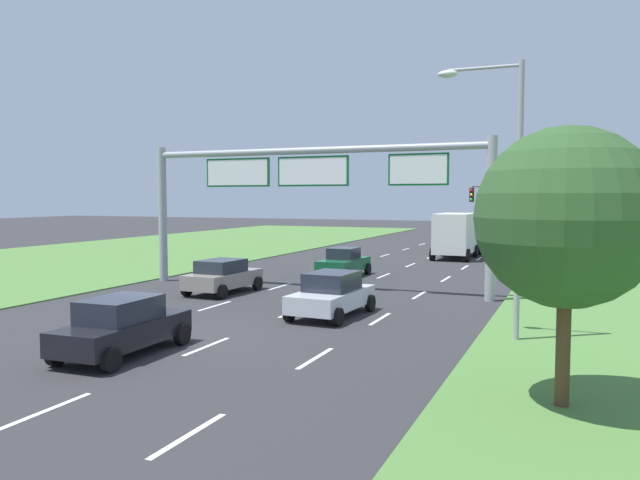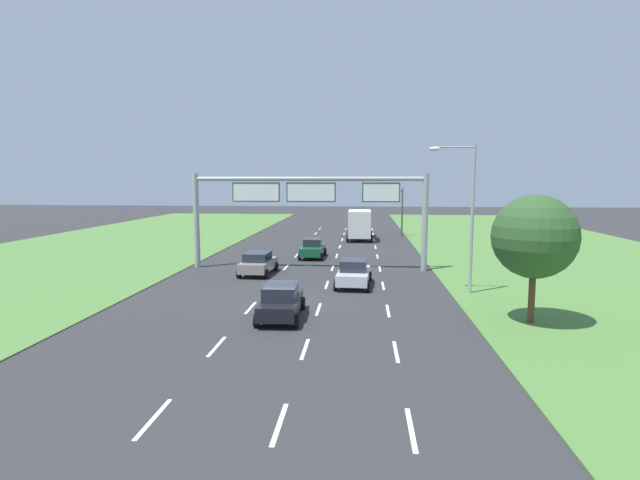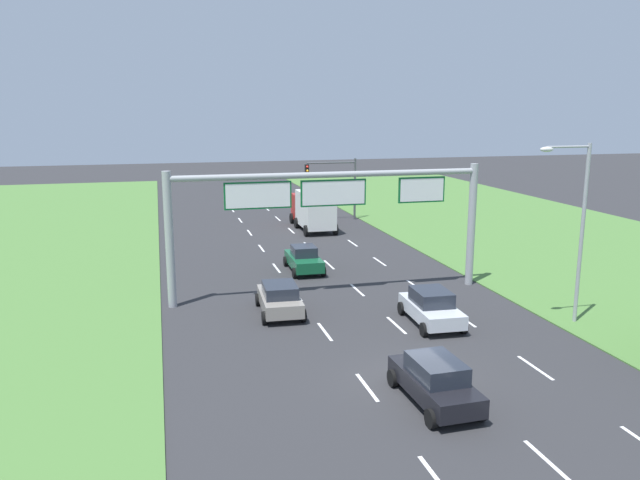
% 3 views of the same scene
% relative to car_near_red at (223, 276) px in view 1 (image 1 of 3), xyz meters
% --- Properties ---
extents(ground_plane, '(200.00, 200.00, 0.00)m').
position_rel_car_near_red_xyz_m(ground_plane, '(3.25, -9.06, -0.80)').
color(ground_plane, '#2D2D30').
extents(lane_dashes_inner_left, '(0.14, 62.40, 0.01)m').
position_rel_car_near_red_xyz_m(lane_dashes_inner_left, '(1.50, 2.94, -0.79)').
color(lane_dashes_inner_left, white).
rests_on(lane_dashes_inner_left, ground_plane).
extents(lane_dashes_inner_right, '(0.14, 62.40, 0.01)m').
position_rel_car_near_red_xyz_m(lane_dashes_inner_right, '(5.00, 2.94, -0.79)').
color(lane_dashes_inner_right, white).
rests_on(lane_dashes_inner_right, ground_plane).
extents(lane_dashes_slip, '(0.14, 62.40, 0.01)m').
position_rel_car_near_red_xyz_m(lane_dashes_slip, '(8.50, 2.94, -0.79)').
color(lane_dashes_slip, white).
rests_on(lane_dashes_slip, ground_plane).
extents(car_near_red, '(2.28, 4.15, 1.56)m').
position_rel_car_near_red_xyz_m(car_near_red, '(0.00, 0.00, 0.00)').
color(car_near_red, gray).
rests_on(car_near_red, ground_plane).
extents(car_lead_silver, '(2.08, 4.15, 1.61)m').
position_rel_car_near_red_xyz_m(car_lead_silver, '(3.04, 7.78, -0.02)').
color(car_lead_silver, '#145633').
rests_on(car_lead_silver, ground_plane).
extents(car_mid_lane, '(2.09, 4.33, 1.63)m').
position_rel_car_near_red_xyz_m(car_mid_lane, '(3.37, -10.80, 0.02)').
color(car_mid_lane, black).
rests_on(car_mid_lane, ground_plane).
extents(car_far_ahead, '(2.30, 4.29, 1.64)m').
position_rel_car_near_red_xyz_m(car_far_ahead, '(6.68, -3.23, 0.02)').
color(car_far_ahead, silver).
rests_on(car_far_ahead, ground_plane).
extents(box_truck, '(2.71, 7.08, 3.26)m').
position_rel_car_near_red_xyz_m(box_truck, '(6.90, 21.06, 0.94)').
color(box_truck, '#B21E19').
rests_on(box_truck, ground_plane).
extents(sign_gantry, '(17.24, 0.44, 7.00)m').
position_rel_car_near_red_xyz_m(sign_gantry, '(3.29, 2.48, 4.17)').
color(sign_gantry, '#9EA0A5').
rests_on(sign_gantry, ground_plane).
extents(traffic_light_mast, '(4.76, 0.49, 5.60)m').
position_rel_car_near_red_xyz_m(traffic_light_mast, '(9.86, 24.82, 3.07)').
color(traffic_light_mast, '#47494F').
rests_on(traffic_light_mast, ground_plane).
extents(street_lamp, '(2.61, 0.32, 8.50)m').
position_rel_car_near_red_xyz_m(street_lamp, '(13.01, -4.82, 4.28)').
color(street_lamp, '#9EA0A5').
rests_on(street_lamp, ground_plane).
extents(roadside_tree_near, '(3.76, 3.76, 5.88)m').
position_rel_car_near_red_xyz_m(roadside_tree_near, '(14.86, -10.80, 3.19)').
color(roadside_tree_near, '#513823').
rests_on(roadside_tree_near, ground_plane).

